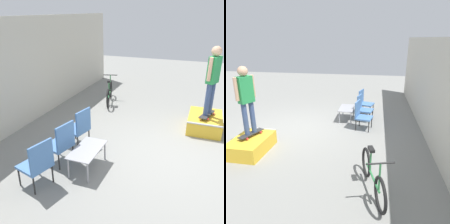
{
  "view_description": "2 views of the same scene",
  "coord_description": "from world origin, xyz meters",
  "views": [
    {
      "loc": [
        -5.2,
        -0.52,
        3.15
      ],
      "look_at": [
        0.38,
        1.61,
        0.69
      ],
      "focal_mm": 40.0,
      "sensor_mm": 36.0,
      "label": 1
    },
    {
      "loc": [
        6.59,
        2.59,
        2.98
      ],
      "look_at": [
        0.33,
        1.49,
        0.81
      ],
      "focal_mm": 35.0,
      "sensor_mm": 36.0,
      "label": 2
    }
  ],
  "objects": [
    {
      "name": "skate_ramp_box",
      "position": [
        1.71,
        -0.69,
        0.2
      ],
      "size": [
        1.31,
        0.89,
        0.43
      ],
      "color": "gold",
      "rests_on": "ground_plane"
    },
    {
      "name": "patio_chair_left",
      "position": [
        -2.04,
        2.16,
        0.53
      ],
      "size": [
        0.64,
        0.64,
        0.98
      ],
      "rotation": [
        0.0,
        0.0,
        2.88
      ],
      "color": "black",
      "rests_on": "ground_plane"
    },
    {
      "name": "skateboard_on_ramp",
      "position": [
        1.6,
        -0.71,
        0.49
      ],
      "size": [
        0.79,
        0.42,
        0.07
      ],
      "rotation": [
        0.0,
        0.0,
        -0.3
      ],
      "color": "#2D2D2D",
      "rests_on": "skate_ramp_box"
    },
    {
      "name": "patio_chair_center",
      "position": [
        -1.22,
        2.16,
        0.53
      ],
      "size": [
        0.62,
        0.62,
        0.98
      ],
      "rotation": [
        0.0,
        0.0,
        2.92
      ],
      "color": "black",
      "rests_on": "ground_plane"
    },
    {
      "name": "person_skater",
      "position": [
        1.6,
        -0.71,
        1.58
      ],
      "size": [
        0.53,
        0.34,
        1.82
      ],
      "rotation": [
        0.0,
        0.0,
        -0.42
      ],
      "color": "#384C7A",
      "rests_on": "skateboard_on_ramp"
    },
    {
      "name": "house_wall_back",
      "position": [
        0.0,
        4.21,
        1.5
      ],
      "size": [
        12.0,
        0.06,
        3.0
      ],
      "color": "beige",
      "rests_on": "ground_plane"
    },
    {
      "name": "patio_chair_right",
      "position": [
        -0.4,
        2.16,
        0.53
      ],
      "size": [
        0.61,
        0.61,
        0.98
      ],
      "rotation": [
        0.0,
        0.0,
        2.95
      ],
      "color": "black",
      "rests_on": "ground_plane"
    },
    {
      "name": "coffee_table",
      "position": [
        -1.2,
        1.55,
        0.42
      ],
      "size": [
        0.97,
        0.52,
        0.47
      ],
      "color": "#9E9EA3",
      "rests_on": "ground_plane"
    },
    {
      "name": "ground_plane",
      "position": [
        0.0,
        0.0,
        0.0
      ],
      "size": [
        24.0,
        24.0,
        0.0
      ],
      "primitive_type": "plane",
      "color": "gray"
    },
    {
      "name": "bicycle",
      "position": [
        2.8,
        2.63,
        0.36
      ],
      "size": [
        1.69,
        0.65,
        0.92
      ],
      "rotation": [
        0.0,
        0.0,
        0.28
      ],
      "color": "black",
      "rests_on": "ground_plane"
    }
  ]
}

